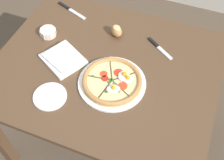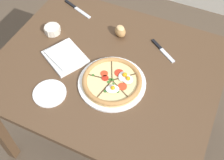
# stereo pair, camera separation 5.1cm
# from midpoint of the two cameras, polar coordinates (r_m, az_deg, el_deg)

# --- Properties ---
(ground_plane) EXTENTS (12.00, 12.00, 0.00)m
(ground_plane) POSITION_cam_midpoint_polar(r_m,az_deg,el_deg) (2.11, -0.01, -10.60)
(ground_plane) COLOR brown
(dining_table) EXTENTS (1.16, 0.95, 0.76)m
(dining_table) POSITION_cam_midpoint_polar(r_m,az_deg,el_deg) (1.55, -0.01, 0.33)
(dining_table) COLOR #513823
(dining_table) RESTS_ON ground_plane
(pizza) EXTENTS (0.34, 0.34, 0.05)m
(pizza) POSITION_cam_midpoint_polar(r_m,az_deg,el_deg) (1.38, 1.11, -0.30)
(pizza) COLOR white
(pizza) RESTS_ON dining_table
(ramekin_bowl) EXTENTS (0.09, 0.09, 0.04)m
(ramekin_bowl) POSITION_cam_midpoint_polar(r_m,az_deg,el_deg) (1.65, -11.15, 10.01)
(ramekin_bowl) COLOR silver
(ramekin_bowl) RESTS_ON dining_table
(napkin_folded) EXTENTS (0.27, 0.25, 0.04)m
(napkin_folded) POSITION_cam_midpoint_polar(r_m,az_deg,el_deg) (1.50, -8.54, 4.77)
(napkin_folded) COLOR white
(napkin_folded) RESTS_ON dining_table
(bread_piece_near) EXTENTS (0.09, 0.09, 0.07)m
(bread_piece_near) POSITION_cam_midpoint_polar(r_m,az_deg,el_deg) (1.60, 2.62, 9.88)
(bread_piece_near) COLOR #B27F47
(bread_piece_near) RESTS_ON dining_table
(knife_main) EXTENTS (0.17, 0.12, 0.01)m
(knife_main) POSITION_cam_midpoint_polar(r_m,az_deg,el_deg) (1.56, 11.13, 5.91)
(knife_main) COLOR silver
(knife_main) RESTS_ON dining_table
(knife_spare) EXTENTS (0.22, 0.10, 0.01)m
(knife_spare) POSITION_cam_midpoint_polar(r_m,az_deg,el_deg) (1.80, -6.30, 14.18)
(knife_spare) COLOR silver
(knife_spare) RESTS_ON dining_table
(side_saucer) EXTENTS (0.16, 0.16, 0.01)m
(side_saucer) POSITION_cam_midpoint_polar(r_m,az_deg,el_deg) (1.38, -11.53, -2.69)
(side_saucer) COLOR white
(side_saucer) RESTS_ON dining_table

